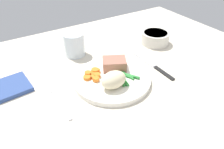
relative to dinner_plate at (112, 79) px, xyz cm
name	(u,v)px	position (x,y,z in cm)	size (l,w,h in cm)	color
dining_table	(115,77)	(2.69, 2.48, -1.80)	(120.00, 90.00, 2.00)	beige
dinner_plate	(112,79)	(0.00, 0.00, 0.00)	(24.15, 24.15, 1.60)	white
meat_portion	(114,64)	(3.26, 3.80, 2.51)	(7.46, 5.72, 3.41)	#A86B56
mashed_potatoes	(114,80)	(-2.17, -4.35, 3.38)	(7.64, 5.37, 5.16)	beige
carrot_slices	(94,75)	(-4.60, 3.53, 1.35)	(6.51, 6.29, 1.28)	orange
green_beans	(124,76)	(3.26, -2.05, 1.19)	(6.92, 9.84, 0.89)	#2D8C38
fork	(59,101)	(-17.58, -0.26, -0.60)	(1.44, 16.60, 0.40)	silver
knife	(153,66)	(16.81, -0.29, -0.60)	(1.70, 20.50, 0.64)	black
water_glass	(74,46)	(-2.99, 21.59, 2.91)	(7.56, 7.56, 8.54)	silver
salad_bowl	(155,37)	(28.72, 12.88, 1.91)	(11.16, 11.16, 4.80)	silver
napkin	(8,88)	(-28.52, 12.92, -0.16)	(11.95, 10.57, 1.28)	#334C8C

